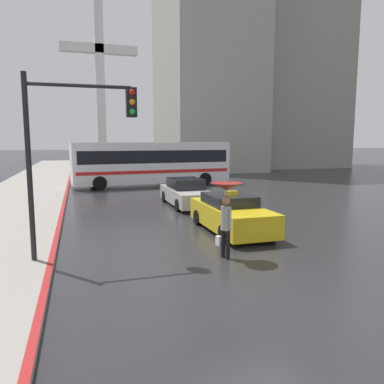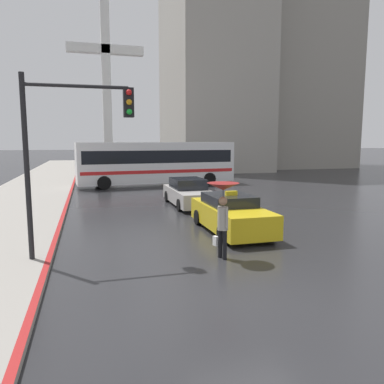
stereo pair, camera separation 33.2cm
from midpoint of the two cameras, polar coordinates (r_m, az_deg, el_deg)
ground_plane at (r=8.45m, az=10.43°, el=-15.68°), size 300.00×300.00×0.00m
taxi at (r=14.04m, az=6.57°, el=-3.35°), size 1.91×4.58×1.52m
sedan_red at (r=19.60m, az=-0.02°, el=-0.16°), size 1.91×4.77×1.40m
city_bus at (r=28.51m, az=-5.05°, el=4.64°), size 11.94×3.50×3.27m
pedestrian_with_umbrella at (r=10.57m, az=5.62°, el=-1.36°), size 0.91×0.91×2.19m
traffic_light at (r=10.69m, az=-16.92°, el=8.46°), size 2.93×0.38×5.11m
building_tower_near at (r=47.13m, az=3.41°, el=23.32°), size 10.11×13.74×32.02m
building_tower_far at (r=53.63m, az=14.63°, el=18.15°), size 13.69×12.80×26.51m
monument_cross at (r=42.15m, az=-12.70°, el=16.81°), size 7.85×0.90×17.85m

